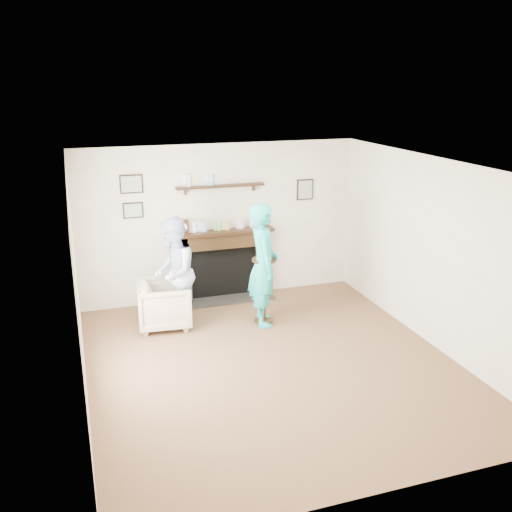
# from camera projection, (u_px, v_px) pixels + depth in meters

# --- Properties ---
(ground) EXTENTS (5.00, 5.00, 0.00)m
(ground) POSITION_uv_depth(u_px,v_px,m) (272.00, 364.00, 7.20)
(ground) COLOR brown
(ground) RESTS_ON ground
(room_shell) EXTENTS (4.54, 5.02, 2.52)m
(room_shell) POSITION_uv_depth(u_px,v_px,m) (255.00, 227.00, 7.34)
(room_shell) COLOR white
(room_shell) RESTS_ON ground
(armchair) EXTENTS (0.81, 0.79, 0.68)m
(armchair) POSITION_uv_depth(u_px,v_px,m) (166.00, 326.00, 8.31)
(armchair) COLOR tan
(armchair) RESTS_ON ground
(man) EXTENTS (0.83, 0.94, 1.62)m
(man) POSITION_uv_depth(u_px,v_px,m) (176.00, 325.00, 8.33)
(man) COLOR silver
(man) RESTS_ON ground
(woman) EXTENTS (0.54, 0.72, 1.80)m
(woman) POSITION_uv_depth(u_px,v_px,m) (263.00, 322.00, 8.42)
(woman) COLOR teal
(woman) RESTS_ON ground
(pedestal_table) EXTENTS (0.35, 0.35, 1.12)m
(pedestal_table) POSITION_uv_depth(u_px,v_px,m) (264.00, 278.00, 8.26)
(pedestal_table) COLOR black
(pedestal_table) RESTS_ON ground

